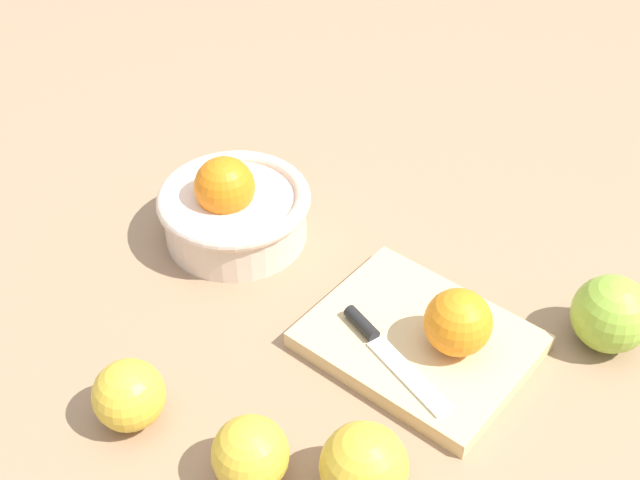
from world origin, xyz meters
The scene contains 9 objects.
ground_plane centered at (0.00, 0.00, 0.00)m, with size 2.40×2.40×0.00m, color #997556.
bowl centered at (-0.18, 0.11, 0.04)m, with size 0.18×0.18×0.11m.
cutting_board centered at (0.08, 0.05, 0.01)m, with size 0.22×0.18×0.02m, color #DBB77F.
orange_on_board centered at (0.12, 0.05, 0.05)m, with size 0.07×0.07×0.07m, color orange.
knife centered at (0.06, 0.01, 0.02)m, with size 0.15×0.09×0.01m.
apple_front_left centered at (-0.12, -0.17, 0.03)m, with size 0.07×0.07×0.07m, color gold.
apple_front_center centered at (0.01, -0.17, 0.03)m, with size 0.07×0.07×0.07m, color gold.
apple_front_right centered at (0.11, -0.13, 0.04)m, with size 0.08×0.08×0.08m, color gold.
apple_back_right centered at (0.25, 0.15, 0.04)m, with size 0.08×0.08×0.08m, color #8EB738.
Camera 1 is at (0.27, -0.51, 0.66)m, focal length 46.74 mm.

